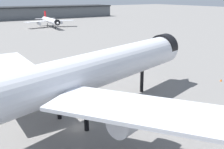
% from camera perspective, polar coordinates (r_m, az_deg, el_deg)
% --- Properties ---
extents(ground, '(900.00, 900.00, 0.00)m').
position_cam_1_polar(ground, '(48.14, -6.70, -11.23)').
color(ground, slate).
extents(airliner_near_gate, '(67.02, 59.82, 19.65)m').
position_cam_1_polar(airliner_near_gate, '(48.25, -6.41, -0.04)').
color(airliner_near_gate, silver).
rests_on(airliner_near_gate, ground).
extents(airliner_far_taxiway, '(35.17, 38.84, 10.61)m').
position_cam_1_polar(airliner_far_taxiway, '(196.19, -12.85, 10.97)').
color(airliner_far_taxiway, white).
rests_on(airliner_far_taxiway, ground).
extents(traffic_cone_near_nose, '(0.55, 0.55, 0.69)m').
position_cam_1_polar(traffic_cone_near_nose, '(77.92, 21.99, -1.10)').
color(traffic_cone_near_nose, '#F2600C').
rests_on(traffic_cone_near_nose, ground).
extents(traffic_cone_wingtip, '(0.45, 0.45, 0.57)m').
position_cam_1_polar(traffic_cone_wingtip, '(84.08, 7.15, 1.20)').
color(traffic_cone_wingtip, '#F2600C').
rests_on(traffic_cone_wingtip, ground).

